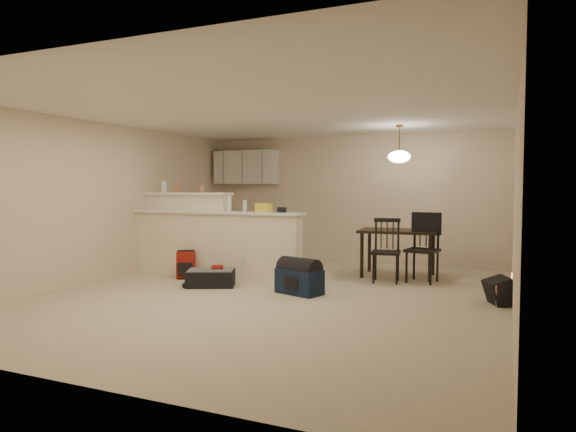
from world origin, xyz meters
The scene contains 21 objects.
room centered at (0.00, 0.00, 1.25)m, with size 7.00×7.02×2.50m.
breakfast_bar centered at (-1.76, 0.98, 0.61)m, with size 3.08×0.58×1.39m.
upper_cabinets centered at (-2.20, 3.32, 1.90)m, with size 1.40×0.34×0.70m, color white.
kitchen_counter centered at (-2.00, 3.19, 0.45)m, with size 1.80×0.60×0.90m, color white.
thermostat centered at (2.98, 1.55, 1.50)m, with size 0.02×0.12×0.12m, color beige.
jar centered at (-2.67, 1.12, 1.49)m, with size 0.10×0.10×0.20m, color silver.
cereal_box centered at (-2.36, 1.12, 1.47)m, with size 0.10×0.07×0.16m, color #A47054.
small_box centered at (-1.87, 1.12, 1.45)m, with size 0.08×0.06×0.12m, color #A47054.
bottle_a centered at (-1.22, 0.90, 1.22)m, with size 0.07×0.07×0.26m, color silver.
bottle_b centered at (-0.94, 0.90, 1.18)m, with size 0.06×0.06×0.18m, color silver.
bag_lump centered at (-0.60, 0.90, 1.16)m, with size 0.22×0.18×0.14m, color #A47054.
pouch centered at (-0.29, 0.90, 1.13)m, with size 0.12×0.10×0.08m, color #A47054.
dining_table centered at (1.26, 2.15, 0.68)m, with size 1.29×0.91×0.78m.
pendant_lamp centered at (1.26, 2.15, 1.99)m, with size 0.36×0.36×0.62m.
dining_chair_near centered at (1.19, 1.56, 0.50)m, with size 0.43×0.41×0.99m, color black, non-canonical shape.
dining_chair_far centered at (1.71, 1.77, 0.53)m, with size 0.46×0.44×1.06m, color black, non-canonical shape.
suitcase centered at (-1.14, 0.20, 0.12)m, with size 0.70×0.45×0.24m, color black.
red_backpack centered at (-1.88, 0.61, 0.21)m, with size 0.29×0.18×0.43m, color maroon.
navy_duffel centered at (0.28, 0.22, 0.17)m, with size 0.63×0.34×0.34m, color #111D36.
black_daypack centered at (2.85, 0.61, 0.16)m, with size 0.37×0.26×0.33m, color black.
cardboard_sheet centered at (2.85, 0.61, 0.16)m, with size 0.43×0.02×0.32m, color #A47054.
Camera 1 is at (2.94, -6.32, 1.48)m, focal length 32.00 mm.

